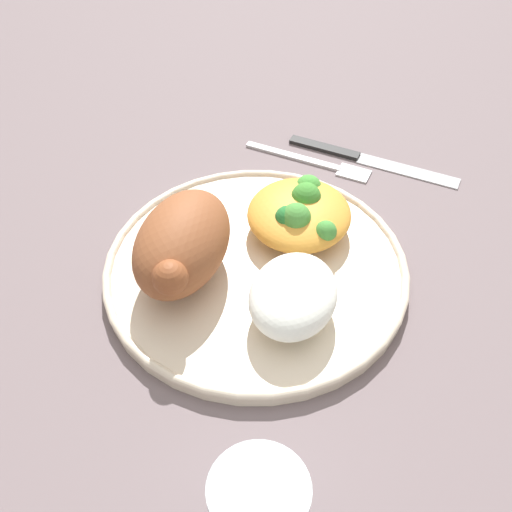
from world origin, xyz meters
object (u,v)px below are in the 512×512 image
object	(u,v)px
rice_pile	(293,296)
roasted_chicken	(182,244)
knife	(358,156)
fork	(315,161)
plate	(256,269)
mac_cheese_with_broccoli	(300,213)

from	to	relation	value
rice_pile	roasted_chicken	bearing A→B (deg)	-99.17
rice_pile	knife	distance (m)	0.24
fork	plate	bearing A→B (deg)	-3.88
plate	knife	distance (m)	0.21
plate	mac_cheese_with_broccoli	size ratio (longest dim) A/B	2.74
plate	fork	xyz separation A→B (m)	(-0.18, 0.01, -0.01)
plate	fork	size ratio (longest dim) A/B	1.91
mac_cheese_with_broccoli	knife	size ratio (longest dim) A/B	0.52
roasted_chicken	mac_cheese_with_broccoli	distance (m)	0.12
plate	knife	world-z (taller)	plate
knife	fork	bearing A→B (deg)	-62.30
mac_cheese_with_broccoli	plate	bearing A→B (deg)	-22.80
plate	mac_cheese_with_broccoli	world-z (taller)	mac_cheese_with_broccoli
fork	knife	xyz separation A→B (m)	(-0.02, 0.04, 0.00)
fork	knife	size ratio (longest dim) A/B	0.75
fork	knife	bearing A→B (deg)	117.70
roasted_chicken	mac_cheese_with_broccoli	bearing A→B (deg)	136.39
rice_pile	knife	bearing A→B (deg)	177.65
plate	roasted_chicken	size ratio (longest dim) A/B	2.19
fork	roasted_chicken	bearing A→B (deg)	-18.72
roasted_chicken	fork	bearing A→B (deg)	161.28
roasted_chicken	rice_pile	distance (m)	0.10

